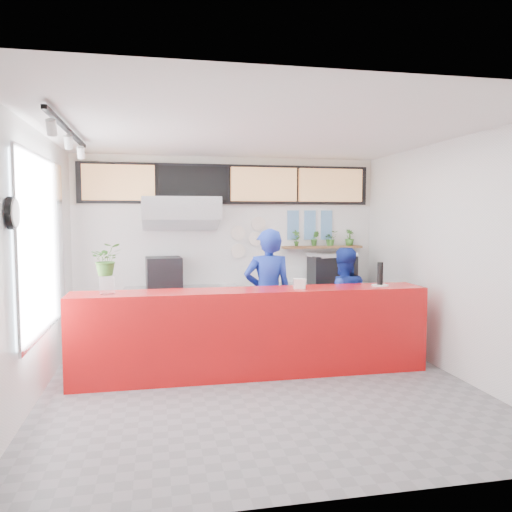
# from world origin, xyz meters

# --- Properties ---
(floor) EXTENTS (5.00, 5.00, 0.00)m
(floor) POSITION_xyz_m (0.00, 0.00, 0.00)
(floor) COLOR slate
(floor) RESTS_ON ground
(ceiling) EXTENTS (5.00, 5.00, 0.00)m
(ceiling) POSITION_xyz_m (0.00, 0.00, 3.00)
(ceiling) COLOR silver
(wall_back) EXTENTS (5.00, 0.00, 5.00)m
(wall_back) POSITION_xyz_m (0.00, 2.50, 1.50)
(wall_back) COLOR white
(wall_back) RESTS_ON ground
(wall_left) EXTENTS (0.00, 5.00, 5.00)m
(wall_left) POSITION_xyz_m (-2.50, 0.00, 1.50)
(wall_left) COLOR white
(wall_left) RESTS_ON ground
(wall_right) EXTENTS (0.00, 5.00, 5.00)m
(wall_right) POSITION_xyz_m (2.50, 0.00, 1.50)
(wall_right) COLOR white
(wall_right) RESTS_ON ground
(service_counter) EXTENTS (4.50, 0.60, 1.10)m
(service_counter) POSITION_xyz_m (0.00, 0.40, 0.55)
(service_counter) COLOR red
(service_counter) RESTS_ON ground
(cream_band) EXTENTS (5.00, 0.02, 0.80)m
(cream_band) POSITION_xyz_m (0.00, 2.49, 2.60)
(cream_band) COLOR beige
(cream_band) RESTS_ON wall_back
(prep_bench) EXTENTS (1.80, 0.60, 0.90)m
(prep_bench) POSITION_xyz_m (-0.80, 2.20, 0.45)
(prep_bench) COLOR #B2B5BA
(prep_bench) RESTS_ON ground
(panini_oven) EXTENTS (0.57, 0.57, 0.48)m
(panini_oven) POSITION_xyz_m (-1.08, 2.20, 1.14)
(panini_oven) COLOR black
(panini_oven) RESTS_ON prep_bench
(extraction_hood) EXTENTS (1.20, 0.70, 0.35)m
(extraction_hood) POSITION_xyz_m (-0.80, 2.15, 2.15)
(extraction_hood) COLOR #B2B5BA
(extraction_hood) RESTS_ON ceiling
(hood_lip) EXTENTS (1.20, 0.69, 0.31)m
(hood_lip) POSITION_xyz_m (-0.80, 2.15, 1.95)
(hood_lip) COLOR #B2B5BA
(hood_lip) RESTS_ON ceiling
(right_bench) EXTENTS (1.80, 0.60, 0.90)m
(right_bench) POSITION_xyz_m (1.50, 2.20, 0.45)
(right_bench) COLOR #B2B5BA
(right_bench) RESTS_ON ground
(espresso_machine) EXTENTS (0.73, 0.52, 0.47)m
(espresso_machine) POSITION_xyz_m (1.71, 2.20, 1.13)
(espresso_machine) COLOR black
(espresso_machine) RESTS_ON right_bench
(espresso_tray) EXTENTS (0.83, 0.66, 0.07)m
(espresso_tray) POSITION_xyz_m (1.71, 2.20, 1.38)
(espresso_tray) COLOR silver
(espresso_tray) RESTS_ON espresso_machine
(herb_shelf) EXTENTS (1.40, 0.18, 0.04)m
(herb_shelf) POSITION_xyz_m (1.60, 2.40, 1.50)
(herb_shelf) COLOR brown
(herb_shelf) RESTS_ON wall_back
(menu_board_far_left) EXTENTS (1.10, 0.10, 0.55)m
(menu_board_far_left) POSITION_xyz_m (-1.75, 2.38, 2.55)
(menu_board_far_left) COLOR tan
(menu_board_far_left) RESTS_ON wall_back
(menu_board_mid_left) EXTENTS (1.10, 0.10, 0.55)m
(menu_board_mid_left) POSITION_xyz_m (-0.59, 2.38, 2.55)
(menu_board_mid_left) COLOR black
(menu_board_mid_left) RESTS_ON wall_back
(menu_board_mid_right) EXTENTS (1.10, 0.10, 0.55)m
(menu_board_mid_right) POSITION_xyz_m (0.57, 2.38, 2.55)
(menu_board_mid_right) COLOR tan
(menu_board_mid_right) RESTS_ON wall_back
(menu_board_far_right) EXTENTS (1.10, 0.10, 0.55)m
(menu_board_far_right) POSITION_xyz_m (1.73, 2.38, 2.55)
(menu_board_far_right) COLOR tan
(menu_board_far_right) RESTS_ON wall_back
(soffit) EXTENTS (4.80, 0.04, 0.65)m
(soffit) POSITION_xyz_m (0.00, 2.46, 2.55)
(soffit) COLOR black
(soffit) RESTS_ON wall_back
(window_pane) EXTENTS (0.04, 2.20, 1.90)m
(window_pane) POSITION_xyz_m (-2.47, 0.30, 1.70)
(window_pane) COLOR silver
(window_pane) RESTS_ON wall_left
(window_frame) EXTENTS (0.03, 2.30, 2.00)m
(window_frame) POSITION_xyz_m (-2.45, 0.30, 1.70)
(window_frame) COLOR #B2B5BA
(window_frame) RESTS_ON wall_left
(wall_clock_rim) EXTENTS (0.05, 0.30, 0.30)m
(wall_clock_rim) POSITION_xyz_m (-2.46, -0.90, 2.05)
(wall_clock_rim) COLOR black
(wall_clock_rim) RESTS_ON wall_left
(wall_clock_face) EXTENTS (0.02, 0.26, 0.26)m
(wall_clock_face) POSITION_xyz_m (-2.43, -0.90, 2.05)
(wall_clock_face) COLOR white
(wall_clock_face) RESTS_ON wall_left
(track_rail) EXTENTS (0.05, 2.40, 0.04)m
(track_rail) POSITION_xyz_m (-2.10, 0.00, 2.94)
(track_rail) COLOR black
(track_rail) RESTS_ON ceiling
(dec_plate_a) EXTENTS (0.24, 0.03, 0.24)m
(dec_plate_a) POSITION_xyz_m (0.15, 2.47, 1.75)
(dec_plate_a) COLOR silver
(dec_plate_a) RESTS_ON wall_back
(dec_plate_b) EXTENTS (0.24, 0.03, 0.24)m
(dec_plate_b) POSITION_xyz_m (0.45, 2.47, 1.65)
(dec_plate_b) COLOR silver
(dec_plate_b) RESTS_ON wall_back
(dec_plate_c) EXTENTS (0.24, 0.03, 0.24)m
(dec_plate_c) POSITION_xyz_m (0.15, 2.47, 1.45)
(dec_plate_c) COLOR silver
(dec_plate_c) RESTS_ON wall_back
(dec_plate_d) EXTENTS (0.24, 0.03, 0.24)m
(dec_plate_d) POSITION_xyz_m (0.50, 2.47, 1.90)
(dec_plate_d) COLOR silver
(dec_plate_d) RESTS_ON wall_back
(photo_frame_a) EXTENTS (0.20, 0.02, 0.25)m
(photo_frame_a) POSITION_xyz_m (1.10, 2.48, 2.00)
(photo_frame_a) COLOR #598CBF
(photo_frame_a) RESTS_ON wall_back
(photo_frame_b) EXTENTS (0.20, 0.02, 0.25)m
(photo_frame_b) POSITION_xyz_m (1.40, 2.48, 2.00)
(photo_frame_b) COLOR #598CBF
(photo_frame_b) RESTS_ON wall_back
(photo_frame_c) EXTENTS (0.20, 0.02, 0.25)m
(photo_frame_c) POSITION_xyz_m (1.70, 2.48, 2.00)
(photo_frame_c) COLOR #598CBF
(photo_frame_c) RESTS_ON wall_back
(photo_frame_d) EXTENTS (0.20, 0.02, 0.25)m
(photo_frame_d) POSITION_xyz_m (1.10, 2.48, 1.75)
(photo_frame_d) COLOR #598CBF
(photo_frame_d) RESTS_ON wall_back
(photo_frame_e) EXTENTS (0.20, 0.02, 0.25)m
(photo_frame_e) POSITION_xyz_m (1.40, 2.48, 1.75)
(photo_frame_e) COLOR #598CBF
(photo_frame_e) RESTS_ON wall_back
(photo_frame_f) EXTENTS (0.20, 0.02, 0.25)m
(photo_frame_f) POSITION_xyz_m (1.70, 2.48, 1.75)
(photo_frame_f) COLOR #598CBF
(photo_frame_f) RESTS_ON wall_back
(staff_center) EXTENTS (0.71, 0.49, 1.85)m
(staff_center) POSITION_xyz_m (0.33, 0.97, 0.93)
(staff_center) COLOR navy
(staff_center) RESTS_ON ground
(staff_right) EXTENTS (0.84, 0.70, 1.58)m
(staff_right) POSITION_xyz_m (1.42, 0.96, 0.79)
(staff_right) COLOR navy
(staff_right) RESTS_ON ground
(herb_a) EXTENTS (0.16, 0.13, 0.28)m
(herb_a) POSITION_xyz_m (1.14, 2.40, 1.66)
(herb_a) COLOR #366B25
(herb_a) RESTS_ON herb_shelf
(herb_b) EXTENTS (0.17, 0.15, 0.26)m
(herb_b) POSITION_xyz_m (1.47, 2.40, 1.65)
(herb_b) COLOR #366B25
(herb_b) RESTS_ON herb_shelf
(herb_c) EXTENTS (0.26, 0.23, 0.26)m
(herb_c) POSITION_xyz_m (1.75, 2.40, 1.65)
(herb_c) COLOR #366B25
(herb_c) RESTS_ON herb_shelf
(herb_d) EXTENTS (0.19, 0.18, 0.28)m
(herb_d) POSITION_xyz_m (2.09, 2.40, 1.66)
(herb_d) COLOR #366B25
(herb_d) RESTS_ON herb_shelf
(glass_vase) EXTENTS (0.24, 0.24, 0.22)m
(glass_vase) POSITION_xyz_m (-1.77, 0.37, 1.21)
(glass_vase) COLOR white
(glass_vase) RESTS_ON service_counter
(basil_vase) EXTENTS (0.40, 0.36, 0.39)m
(basil_vase) POSITION_xyz_m (-1.77, 0.37, 1.51)
(basil_vase) COLOR #366B25
(basil_vase) RESTS_ON glass_vase
(napkin_holder) EXTENTS (0.16, 0.12, 0.13)m
(napkin_holder) POSITION_xyz_m (0.59, 0.35, 1.16)
(napkin_holder) COLOR white
(napkin_holder) RESTS_ON service_counter
(white_plate) EXTENTS (0.25, 0.25, 0.02)m
(white_plate) POSITION_xyz_m (1.72, 0.38, 1.11)
(white_plate) COLOR white
(white_plate) RESTS_ON service_counter
(pepper_mill) EXTENTS (0.10, 0.10, 0.30)m
(pepper_mill) POSITION_xyz_m (1.72, 0.38, 1.27)
(pepper_mill) COLOR black
(pepper_mill) RESTS_ON white_plate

